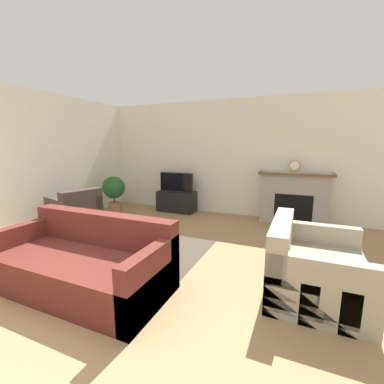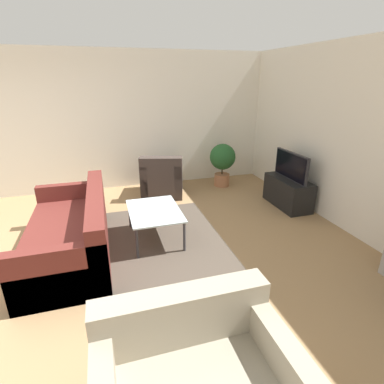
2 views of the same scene
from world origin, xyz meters
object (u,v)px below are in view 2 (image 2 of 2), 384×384
(armchair_by_window, at_px, (162,180))
(potted_plant, at_px, (223,160))
(tv, at_px, (291,166))
(coffee_table, at_px, (154,213))
(couch_sectional, at_px, (72,235))

(armchair_by_window, xyz_separation_m, potted_plant, (-0.14, 1.32, 0.26))
(armchair_by_window, height_order, potted_plant, potted_plant)
(tv, bearing_deg, potted_plant, -152.12)
(coffee_table, relative_size, potted_plant, 1.08)
(couch_sectional, bearing_deg, potted_plant, 124.21)
(tv, distance_m, coffee_table, 2.56)
(armchair_by_window, bearing_deg, couch_sectional, 64.96)
(tv, height_order, potted_plant, tv)
(coffee_table, height_order, potted_plant, potted_plant)
(tv, bearing_deg, couch_sectional, -80.63)
(coffee_table, bearing_deg, potted_plant, 136.08)
(potted_plant, bearing_deg, tv, 27.88)
(coffee_table, distance_m, potted_plant, 2.56)
(tv, height_order, armchair_by_window, tv)
(couch_sectional, relative_size, potted_plant, 2.30)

